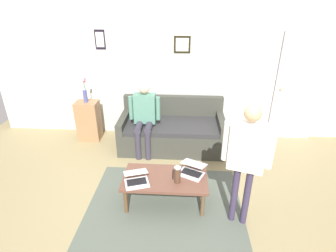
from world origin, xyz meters
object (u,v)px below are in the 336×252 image
flower_vase (85,94)px  coffee_table (165,180)px  side_shelf (89,121)px  person_seated (144,115)px  couch (172,131)px  interior_door (297,89)px  laptop_left (192,170)px  french_press (177,175)px  person_standing (247,153)px  laptop_center (136,179)px

flower_vase → coffee_table: bearing=133.0°
side_shelf → person_seated: person_seated is taller
couch → interior_door: bearing=-167.9°
laptop_left → side_shelf: 2.57m
laptop_left → couch: bearing=-76.8°
person_seated → coffee_table: bearing=109.0°
person_seated → side_shelf: bearing=-19.3°
interior_door → french_press: bearing=44.7°
coffee_table → person_seated: bearing=-71.0°
interior_door → side_shelf: bearing=4.6°
couch → side_shelf: 1.66m
flower_vase → person_standing: (-2.56, 2.04, 0.06)m
couch → laptop_left: size_ratio=4.40×
coffee_table → french_press: size_ratio=4.30×
laptop_left → side_shelf: side_shelf is taller
coffee_table → flower_vase: (1.63, -1.74, 0.58)m
french_press → side_shelf: size_ratio=0.33×
couch → person_seated: (0.48, 0.23, 0.42)m
laptop_center → flower_vase: 2.31m
couch → french_press: bearing=95.1°
coffee_table → laptop_center: bearing=19.1°
laptop_left → person_standing: (-0.58, 0.41, 0.55)m
coffee_table → laptop_center: 0.39m
laptop_center → side_shelf: side_shelf is taller
couch → laptop_center: couch is taller
interior_door → coffee_table: 3.19m
laptop_left → french_press: (0.19, 0.21, 0.07)m
person_standing → person_seated: 2.16m
interior_door → couch: 2.48m
french_press → side_shelf: side_shelf is taller
french_press → flower_vase: flower_vase is taller
couch → side_shelf: size_ratio=2.43×
laptop_left → person_standing: bearing=144.8°
interior_door → laptop_left: 2.84m
laptop_left → flower_vase: bearing=-39.4°
couch → coffee_table: (0.02, 1.56, 0.06)m
couch → flower_vase: bearing=-6.3°
couch → person_seated: size_ratio=1.48×
coffee_table → flower_vase: size_ratio=2.40×
interior_door → flower_vase: bearing=4.6°
coffee_table → side_shelf: side_shelf is taller
laptop_left → person_standing: 0.90m
couch → flower_vase: size_ratio=4.06×
interior_door → french_press: 3.10m
interior_door → flower_vase: 3.98m
flower_vase → french_press: bearing=134.3°
couch → person_standing: (-0.92, 1.85, 0.70)m
french_press → person_standing: (-0.77, 0.20, 0.48)m
coffee_table → person_seated: person_seated is taller
side_shelf → french_press: bearing=134.3°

